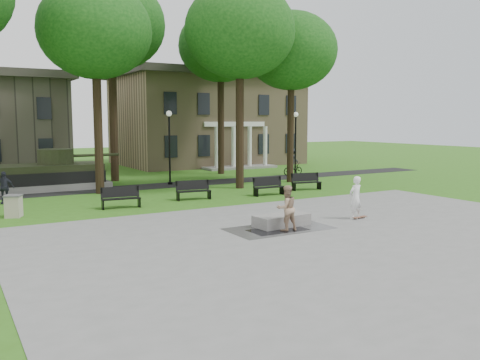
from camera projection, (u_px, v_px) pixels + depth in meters
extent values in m
plane|color=#2E5D16|center=(269.00, 216.00, 22.00)|extent=(120.00, 120.00, 0.00)
cube|color=gray|center=(349.00, 238.00, 17.71)|extent=(22.00, 16.00, 0.02)
cube|color=black|center=(165.00, 185.00, 32.28)|extent=(44.00, 2.60, 0.01)
cube|color=#9E8460|center=(206.00, 122.00, 48.83)|extent=(16.00, 11.00, 8.00)
cube|color=#38332D|center=(206.00, 76.00, 48.33)|extent=(17.00, 12.00, 0.60)
cube|color=silver|center=(235.00, 124.00, 44.14)|extent=(6.00, 0.30, 0.40)
cylinder|color=black|center=(98.00, 122.00, 28.27)|extent=(0.48, 0.48, 8.00)
ellipsoid|color=#0F410F|center=(95.00, 30.00, 27.69)|extent=(6.20, 6.20, 5.27)
cylinder|color=black|center=(240.00, 120.00, 30.55)|extent=(0.50, 0.50, 8.32)
ellipsoid|color=#0F410F|center=(240.00, 31.00, 29.95)|extent=(6.60, 6.60, 5.61)
cylinder|color=black|center=(291.00, 125.00, 33.71)|extent=(0.46, 0.46, 7.68)
ellipsoid|color=#0F410F|center=(291.00, 51.00, 33.15)|extent=(6.00, 6.00, 5.10)
cylinder|color=black|center=(113.00, 113.00, 34.16)|extent=(0.54, 0.54, 9.28)
ellipsoid|color=#0F410F|center=(111.00, 24.00, 33.49)|extent=(7.20, 7.20, 6.12)
cylinder|color=black|center=(221.00, 118.00, 38.90)|extent=(0.50, 0.50, 8.64)
ellipsoid|color=#0F410F|center=(221.00, 46.00, 38.27)|extent=(6.40, 6.40, 5.44)
cylinder|color=black|center=(170.00, 150.00, 32.53)|extent=(0.12, 0.12, 4.40)
sphere|color=silver|center=(169.00, 114.00, 32.26)|extent=(0.36, 0.36, 0.36)
cylinder|color=black|center=(170.00, 183.00, 32.78)|extent=(0.32, 0.32, 0.16)
cylinder|color=black|center=(295.00, 146.00, 37.55)|extent=(0.12, 0.12, 4.40)
sphere|color=silver|center=(296.00, 114.00, 37.28)|extent=(0.36, 0.36, 0.36)
cylinder|color=black|center=(295.00, 175.00, 37.80)|extent=(0.32, 0.32, 0.16)
cube|color=gray|center=(52.00, 185.00, 30.71)|extent=(6.50, 3.40, 0.40)
cube|color=#2A2F19|center=(51.00, 173.00, 30.62)|extent=(5.80, 2.80, 1.10)
cube|color=black|center=(55.00, 179.00, 29.48)|extent=(5.80, 0.35, 0.70)
cube|color=black|center=(47.00, 174.00, 31.80)|extent=(5.80, 0.35, 0.70)
cylinder|color=#2A2F19|center=(56.00, 156.00, 30.65)|extent=(2.10, 2.10, 0.90)
cylinder|color=#2A2F19|center=(94.00, 155.00, 31.81)|extent=(3.20, 0.18, 0.18)
cube|color=black|center=(278.00, 230.00, 19.04)|extent=(2.20, 1.20, 0.00)
cube|color=gray|center=(282.00, 220.00, 19.76)|extent=(2.27, 1.16, 0.45)
cube|color=brown|center=(360.00, 218.00, 21.28)|extent=(0.80, 0.30, 0.07)
imported|color=white|center=(355.00, 198.00, 21.15)|extent=(0.70, 0.50, 1.79)
imported|color=tan|center=(286.00, 208.00, 18.85)|extent=(0.87, 0.70, 1.70)
imported|color=#21222D|center=(4.00, 188.00, 25.07)|extent=(1.02, 0.68, 1.61)
imported|color=black|center=(293.00, 169.00, 38.39)|extent=(1.83, 0.78, 0.94)
imported|color=black|center=(293.00, 159.00, 38.30)|extent=(0.67, 1.06, 1.56)
cube|color=black|center=(121.00, 199.00, 23.84)|extent=(1.84, 0.65, 0.05)
cube|color=black|center=(119.00, 192.00, 23.99)|extent=(1.81, 0.36, 0.50)
cube|color=black|center=(103.00, 205.00, 23.44)|extent=(0.11, 0.45, 0.45)
cube|color=black|center=(139.00, 202.00, 24.29)|extent=(0.11, 0.45, 0.45)
cube|color=black|center=(194.00, 191.00, 26.39)|extent=(1.84, 0.68, 0.05)
cube|color=black|center=(192.00, 185.00, 26.55)|extent=(1.80, 0.38, 0.50)
cube|color=black|center=(179.00, 197.00, 25.99)|extent=(0.12, 0.45, 0.45)
cube|color=black|center=(208.00, 194.00, 26.84)|extent=(0.12, 0.45, 0.45)
cube|color=black|center=(269.00, 187.00, 27.97)|extent=(1.81, 0.51, 0.05)
cube|color=black|center=(267.00, 181.00, 28.12)|extent=(1.80, 0.21, 0.50)
cube|color=black|center=(256.00, 192.00, 27.57)|extent=(0.07, 0.45, 0.45)
cube|color=black|center=(282.00, 190.00, 28.42)|extent=(0.07, 0.45, 0.45)
cube|color=black|center=(307.00, 182.00, 30.14)|extent=(1.85, 0.74, 0.05)
cube|color=black|center=(304.00, 177.00, 30.30)|extent=(1.80, 0.44, 0.50)
cube|color=black|center=(295.00, 187.00, 29.74)|extent=(0.13, 0.45, 0.45)
cube|color=black|center=(318.00, 185.00, 30.60)|extent=(0.13, 0.45, 0.45)
cube|color=#B5AB95|center=(14.00, 207.00, 21.61)|extent=(0.79, 0.79, 0.90)
cube|color=#4C4C4C|center=(13.00, 196.00, 21.56)|extent=(0.87, 0.87, 0.06)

